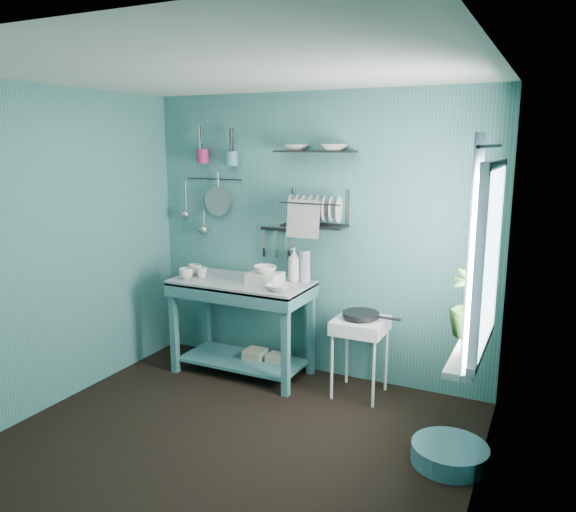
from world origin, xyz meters
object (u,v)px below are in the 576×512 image
at_px(wash_tub, 265,279).
at_px(storage_tin_small, 276,365).
at_px(utensil_cup_magenta, 203,156).
at_px(colander, 218,201).
at_px(storage_tin_large, 255,361).
at_px(frying_pan, 361,314).
at_px(mug_right, 195,270).
at_px(water_bottle, 305,266).
at_px(mug_left, 186,273).
at_px(hotplate_stand, 360,357).
at_px(work_counter, 242,327).
at_px(dish_rack, 315,208).
at_px(potted_plant, 469,303).
at_px(floor_basin, 450,454).
at_px(mug_mid, 202,273).
at_px(soap_bottle, 294,264).
at_px(utensil_cup_teal, 232,159).

bearing_deg(wash_tub, storage_tin_small, 63.43).
distance_m(wash_tub, utensil_cup_magenta, 1.34).
bearing_deg(wash_tub, colander, 154.59).
bearing_deg(storage_tin_large, frying_pan, -0.80).
xyz_separation_m(mug_right, water_bottle, (1.02, 0.22, 0.09)).
bearing_deg(mug_left, hotplate_stand, 7.07).
distance_m(work_counter, mug_left, 0.70).
height_order(mug_left, dish_rack, dish_rack).
height_order(dish_rack, potted_plant, dish_rack).
xyz_separation_m(mug_left, frying_pan, (1.58, 0.20, -0.22)).
relative_size(mug_right, floor_basin, 0.25).
height_order(mug_left, mug_mid, mug_left).
distance_m(mug_left, soap_bottle, 0.97).
bearing_deg(hotplate_stand, mug_right, 171.79).
bearing_deg(colander, storage_tin_large, -25.52).
distance_m(soap_bottle, storage_tin_large, 0.97).
height_order(water_bottle, storage_tin_small, water_bottle).
height_order(potted_plant, floor_basin, potted_plant).
bearing_deg(frying_pan, floor_basin, -39.53).
xyz_separation_m(work_counter, storage_tin_small, (0.30, 0.08, -0.33)).
bearing_deg(mug_left, mug_mid, 45.00).
bearing_deg(floor_basin, utensil_cup_teal, 156.70).
bearing_deg(frying_pan, water_bottle, 162.44).
distance_m(utensil_cup_teal, colander, 0.44).
relative_size(hotplate_stand, colander, 2.36).
xyz_separation_m(mug_mid, water_bottle, (0.90, 0.28, 0.09)).
height_order(mug_mid, utensil_cup_magenta, utensil_cup_magenta).
bearing_deg(wash_tub, dish_rack, 33.87).
relative_size(wash_tub, utensil_cup_magenta, 2.15).
xyz_separation_m(mug_left, utensil_cup_magenta, (-0.08, 0.43, 1.03)).
bearing_deg(dish_rack, work_counter, -168.85).
relative_size(soap_bottle, potted_plant, 0.67).
height_order(mug_left, colander, colander).
relative_size(soap_bottle, hotplate_stand, 0.45).
height_order(soap_bottle, hotplate_stand, soap_bottle).
relative_size(dish_rack, colander, 1.96).
distance_m(soap_bottle, utensil_cup_magenta, 1.35).
distance_m(work_counter, storage_tin_large, 0.34).
xyz_separation_m(hotplate_stand, utensil_cup_teal, (-1.34, 0.23, 1.59)).
height_order(soap_bottle, frying_pan, soap_bottle).
bearing_deg(dish_rack, mug_right, -177.51).
relative_size(potted_plant, storage_tin_small, 2.25).
height_order(frying_pan, potted_plant, potted_plant).
xyz_separation_m(work_counter, floor_basin, (1.97, -0.68, -0.37)).
relative_size(water_bottle, frying_pan, 0.93).
height_order(mug_right, wash_tub, wash_tub).
bearing_deg(storage_tin_large, utensil_cup_teal, 147.20).
height_order(soap_bottle, utensil_cup_magenta, utensil_cup_magenta).
bearing_deg(mug_mid, frying_pan, 3.71).
distance_m(mug_left, dish_rack, 1.30).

